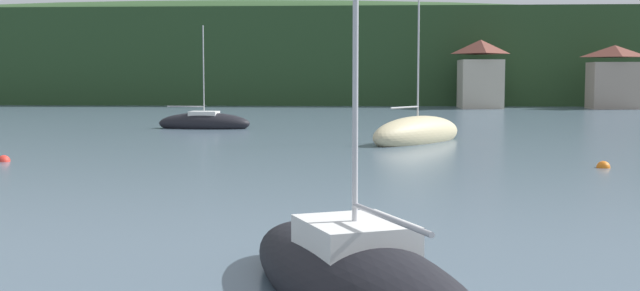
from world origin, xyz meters
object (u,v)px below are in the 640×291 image
(shore_building_west, at_px, (480,75))
(mooring_buoy_near, at_px, (603,168))
(sailboat_near_1, at_px, (355,279))
(shore_building_westcentral, at_px, (614,78))
(sailboat_far_3, at_px, (204,123))
(sailboat_far_9, at_px, (417,134))
(mooring_buoy_far, at_px, (4,161))

(shore_building_west, height_order, mooring_buoy_near, shore_building_west)
(sailboat_near_1, bearing_deg, shore_building_westcentral, -43.44)
(shore_building_west, height_order, sailboat_near_1, sailboat_near_1)
(sailboat_near_1, height_order, mooring_buoy_near, sailboat_near_1)
(sailboat_far_3, xyz_separation_m, sailboat_far_9, (14.26, -10.75, 0.08))
(shore_building_westcentral, relative_size, sailboat_far_3, 0.93)
(sailboat_far_9, bearing_deg, shore_building_westcentral, 6.21)
(mooring_buoy_far, bearing_deg, sailboat_far_9, 30.57)
(shore_building_west, bearing_deg, mooring_buoy_near, -93.26)
(shore_building_west, distance_m, sailboat_far_9, 48.15)
(shore_building_westcentral, relative_size, sailboat_near_1, 0.85)
(mooring_buoy_far, bearing_deg, sailboat_far_3, 78.69)
(mooring_buoy_near, distance_m, mooring_buoy_far, 25.37)
(mooring_buoy_near, height_order, mooring_buoy_far, mooring_buoy_far)
(sailboat_far_3, bearing_deg, sailboat_near_1, -71.32)
(mooring_buoy_near, bearing_deg, sailboat_far_9, 119.62)
(sailboat_far_3, relative_size, mooring_buoy_far, 13.68)
(shore_building_west, relative_size, sailboat_near_1, 0.93)
(sailboat_far_3, bearing_deg, shore_building_westcentral, 45.88)
(mooring_buoy_near, bearing_deg, sailboat_near_1, -116.43)
(shore_building_westcentral, relative_size, mooring_buoy_far, 12.66)
(shore_building_west, distance_m, sailboat_far_3, 43.77)
(sailboat_far_3, distance_m, mooring_buoy_near, 30.86)
(sailboat_near_1, relative_size, sailboat_far_9, 0.85)
(mooring_buoy_near, bearing_deg, shore_building_westcentral, 72.70)
(shore_building_west, bearing_deg, sailboat_far_9, -102.13)
(shore_building_westcentral, xyz_separation_m, mooring_buoy_near, (-17.98, -57.72, -3.42))
(shore_building_westcentral, relative_size, sailboat_far_9, 0.72)
(sailboat_near_1, xyz_separation_m, sailboat_far_9, (3.07, 31.58, 0.07))
(sailboat_near_1, distance_m, mooring_buoy_near, 22.03)
(shore_building_west, bearing_deg, sailboat_near_1, -99.51)
(sailboat_near_1, distance_m, mooring_buoy_far, 25.80)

